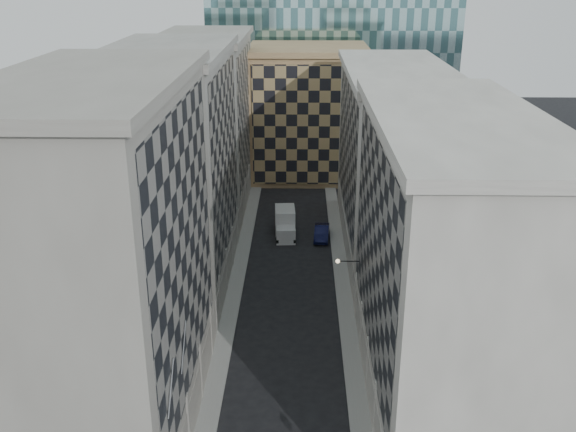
# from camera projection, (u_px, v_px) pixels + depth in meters

# --- Properties ---
(sidewalk_west) EXTENTS (1.50, 100.00, 0.15)m
(sidewalk_west) POSITION_uv_depth(u_px,v_px,m) (235.00, 291.00, 61.70)
(sidewalk_west) COLOR gray
(sidewalk_west) RESTS_ON ground
(sidewalk_east) EXTENTS (1.50, 100.00, 0.15)m
(sidewalk_east) POSITION_uv_depth(u_px,v_px,m) (344.00, 292.00, 61.50)
(sidewalk_east) COLOR gray
(sidewalk_east) RESTS_ON ground
(bldg_left_a) EXTENTS (10.80, 22.80, 23.70)m
(bldg_left_a) POSITION_uv_depth(u_px,v_px,m) (109.00, 267.00, 39.84)
(bldg_left_a) COLOR gray
(bldg_left_a) RESTS_ON ground
(bldg_left_b) EXTENTS (10.80, 22.80, 22.70)m
(bldg_left_b) POSITION_uv_depth(u_px,v_px,m) (175.00, 170.00, 60.52)
(bldg_left_b) COLOR gray
(bldg_left_b) RESTS_ON ground
(bldg_left_c) EXTENTS (10.80, 22.80, 21.70)m
(bldg_left_c) POSITION_uv_depth(u_px,v_px,m) (207.00, 122.00, 81.19)
(bldg_left_c) COLOR gray
(bldg_left_c) RESTS_ON ground
(bldg_right_a) EXTENTS (10.80, 26.80, 20.70)m
(bldg_right_a) POSITION_uv_depth(u_px,v_px,m) (444.00, 264.00, 43.70)
(bldg_right_a) COLOR #AEAAA0
(bldg_right_a) RESTS_ON ground
(bldg_right_b) EXTENTS (10.80, 28.80, 19.70)m
(bldg_right_b) POSITION_uv_depth(u_px,v_px,m) (392.00, 159.00, 69.02)
(bldg_right_b) COLOR #AEAAA0
(bldg_right_b) RESTS_ON ground
(tan_block) EXTENTS (16.80, 14.80, 18.80)m
(tan_block) POSITION_uv_depth(u_px,v_px,m) (308.00, 112.00, 93.46)
(tan_block) COLOR #A27D56
(tan_block) RESTS_ON ground
(flagpoles_left) EXTENTS (0.10, 6.33, 2.33)m
(flagpoles_left) POSITION_uv_depth(u_px,v_px,m) (178.00, 366.00, 36.48)
(flagpoles_left) COLOR gray
(flagpoles_left) RESTS_ON ground
(bracket_lamp) EXTENTS (1.98, 0.36, 0.36)m
(bracket_lamp) POSITION_uv_depth(u_px,v_px,m) (340.00, 261.00, 53.70)
(bracket_lamp) COLOR black
(bracket_lamp) RESTS_ON ground
(box_truck) EXTENTS (2.57, 5.68, 3.05)m
(box_truck) POSITION_uv_depth(u_px,v_px,m) (285.00, 224.00, 74.36)
(box_truck) COLOR silver
(box_truck) RESTS_ON ground
(dark_car) EXTENTS (1.95, 4.74, 1.53)m
(dark_car) POSITION_uv_depth(u_px,v_px,m) (322.00, 233.00, 73.51)
(dark_car) COLOR #0F1339
(dark_car) RESTS_ON ground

